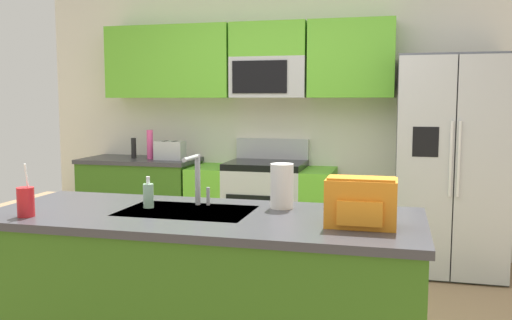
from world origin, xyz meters
TOP-DOWN VIEW (x-y plane):
  - kitchen_wall_unit at (-0.14, 2.08)m, footprint 5.20×0.43m
  - back_counter at (-1.50, 1.80)m, footprint 1.14×0.63m
  - range_oven at (-0.24, 1.80)m, footprint 1.36×0.61m
  - refrigerator at (1.43, 1.73)m, footprint 0.90×0.76m
  - island_counter at (0.02, -0.58)m, footprint 2.23×0.88m
  - toaster at (-1.15, 1.75)m, footprint 0.28×0.16m
  - pepper_mill at (-1.56, 1.80)m, footprint 0.05×0.05m
  - bottle_pink at (-1.36, 1.75)m, footprint 0.06×0.06m
  - sink_faucet at (-0.08, -0.39)m, footprint 0.08×0.21m
  - drink_cup_red at (-0.80, -0.87)m, footprint 0.08×0.08m
  - soap_dispenser at (-0.31, -0.51)m, footprint 0.06×0.06m
  - paper_towel_roll at (0.39, -0.34)m, footprint 0.12×0.12m
  - backpack at (0.83, -0.67)m, footprint 0.32×0.22m

SIDE VIEW (x-z plane):
  - range_oven at x=-0.24m, z-range -0.11..0.99m
  - back_counter at x=-1.50m, z-range 0.00..0.90m
  - island_counter at x=0.02m, z-range 0.00..0.90m
  - refrigerator at x=1.43m, z-range 0.00..1.85m
  - soap_dispenser at x=-0.31m, z-range 0.88..1.05m
  - drink_cup_red at x=-0.80m, z-range 0.84..1.11m
  - toaster at x=-1.15m, z-range 0.90..1.08m
  - pepper_mill at x=-1.56m, z-range 0.90..1.10m
  - backpack at x=0.83m, z-range 0.90..1.13m
  - paper_towel_roll at x=0.39m, z-range 0.90..1.14m
  - bottle_pink at x=-1.36m, z-range 0.90..1.19m
  - sink_faucet at x=-0.08m, z-range 0.93..1.21m
  - kitchen_wall_unit at x=-0.14m, z-range 0.17..2.77m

